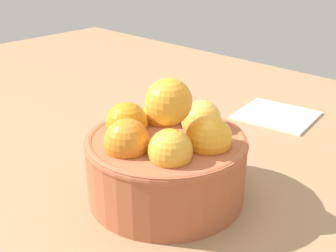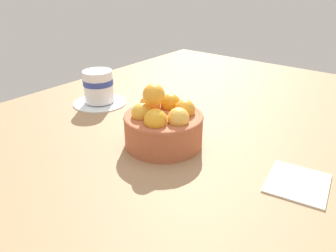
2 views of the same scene
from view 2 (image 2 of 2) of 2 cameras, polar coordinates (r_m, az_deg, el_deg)
ground_plane at (r=64.46cm, az=-0.75°, el=-4.58°), size 142.07×92.55×3.65cm
terracotta_bowl at (r=61.60cm, az=-0.83°, el=0.35°), size 15.02×15.02×12.32cm
coffee_cup at (r=83.59cm, az=-11.99°, el=6.43°), size 13.26×13.26×8.43cm
folded_napkin at (r=56.14cm, az=21.71°, el=-9.11°), size 11.17×10.40×0.60cm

